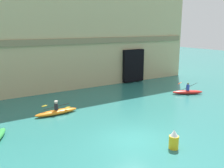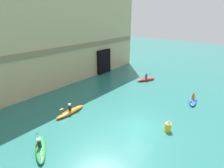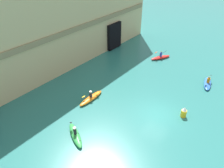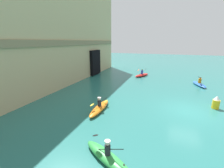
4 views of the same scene
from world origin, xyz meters
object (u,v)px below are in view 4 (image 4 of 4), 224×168
at_px(kayak_orange, 100,108).
at_px(marker_buoy, 216,103).
at_px(kayak_red, 142,75).
at_px(kayak_blue, 199,84).
at_px(kayak_green, 108,157).

distance_m(kayak_orange, marker_buoy, 9.95).
bearing_deg(kayak_red, marker_buoy, 66.18).
bearing_deg(kayak_orange, kayak_blue, -40.62).
bearing_deg(marker_buoy, kayak_blue, 0.06).
bearing_deg(kayak_blue, kayak_red, -125.70).
height_order(kayak_blue, marker_buoy, same).
bearing_deg(kayak_red, kayak_green, 32.56).
bearing_deg(kayak_blue, kayak_orange, -55.76).
relative_size(kayak_orange, kayak_blue, 1.09).
relative_size(kayak_green, marker_buoy, 2.77).
bearing_deg(marker_buoy, kayak_orange, 112.01).
height_order(kayak_orange, kayak_red, kayak_red).
relative_size(kayak_orange, kayak_red, 1.10).
distance_m(kayak_blue, kayak_red, 8.41).
xyz_separation_m(kayak_green, kayak_orange, (4.95, 2.69, -0.00)).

